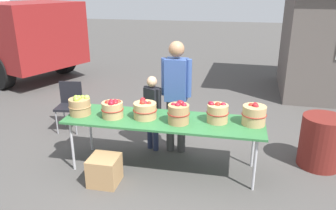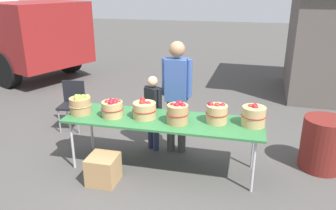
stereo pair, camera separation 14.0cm
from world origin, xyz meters
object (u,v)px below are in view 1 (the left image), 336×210
(apple_basket_green_0, at_px, (80,106))
(apple_basket_red_2, at_px, (179,113))
(apple_basket_red_0, at_px, (113,109))
(apple_basket_red_3, at_px, (217,112))
(market_table, at_px, (164,122))
(trash_barrel, at_px, (321,142))
(vendor_adult, at_px, (176,89))
(apple_basket_red_4, at_px, (254,115))
(child_customer, at_px, (152,108))
(folding_chair, at_px, (70,102))
(produce_crate, at_px, (105,170))
(apple_basket_red_1, at_px, (145,110))

(apple_basket_green_0, xyz_separation_m, apple_basket_red_2, (1.41, -0.02, 0.01))
(apple_basket_red_0, bearing_deg, apple_basket_red_3, 5.06)
(market_table, height_order, trash_barrel, trash_barrel)
(apple_basket_red_3, xyz_separation_m, vendor_adult, (-0.65, 0.49, 0.13))
(apple_basket_red_2, height_order, apple_basket_red_4, apple_basket_red_2)
(child_customer, relative_size, folding_chair, 1.39)
(apple_basket_red_0, height_order, apple_basket_red_3, apple_basket_red_3)
(apple_basket_red_2, height_order, produce_crate, apple_basket_red_2)
(apple_basket_red_1, distance_m, folding_chair, 1.98)
(apple_basket_green_0, bearing_deg, apple_basket_red_0, -0.98)
(child_customer, height_order, folding_chair, child_customer)
(market_table, xyz_separation_m, child_customer, (-0.29, 0.53, -0.01))
(produce_crate, bearing_deg, apple_basket_red_2, 27.17)
(apple_basket_red_3, distance_m, produce_crate, 1.67)
(apple_basket_red_0, height_order, vendor_adult, vendor_adult)
(folding_chair, bearing_deg, produce_crate, -57.48)
(apple_basket_red_0, xyz_separation_m, child_customer, (0.41, 0.60, -0.17))
(apple_basket_red_2, xyz_separation_m, apple_basket_red_4, (0.97, 0.15, -0.01))
(apple_basket_red_1, relative_size, apple_basket_red_3, 1.12)
(apple_basket_red_4, distance_m, trash_barrel, 1.20)
(folding_chair, height_order, trash_barrel, folding_chair)
(market_table, height_order, apple_basket_red_3, apple_basket_red_3)
(apple_basket_red_4, bearing_deg, trash_barrel, 24.64)
(apple_basket_green_0, xyz_separation_m, child_customer, (0.89, 0.59, -0.17))
(apple_basket_red_1, xyz_separation_m, apple_basket_red_2, (0.48, -0.08, 0.03))
(apple_basket_red_2, xyz_separation_m, vendor_adult, (-0.15, 0.63, 0.12))
(vendor_adult, bearing_deg, market_table, 85.30)
(trash_barrel, bearing_deg, vendor_adult, 179.42)
(apple_basket_red_3, bearing_deg, trash_barrel, 17.84)
(folding_chair, bearing_deg, vendor_adult, -19.35)
(apple_basket_red_2, height_order, child_customer, child_customer)
(apple_basket_green_0, bearing_deg, apple_basket_red_2, -0.75)
(apple_basket_red_1, relative_size, child_customer, 0.28)
(apple_basket_red_0, distance_m, apple_basket_red_3, 1.42)
(apple_basket_red_1, xyz_separation_m, folding_chair, (-1.67, 1.00, -0.36))
(market_table, height_order, child_customer, child_customer)
(apple_basket_red_1, xyz_separation_m, apple_basket_red_4, (1.45, 0.07, 0.02))
(apple_basket_red_1, distance_m, trash_barrel, 2.54)
(market_table, xyz_separation_m, trash_barrel, (2.18, 0.53, -0.34))
(trash_barrel, relative_size, produce_crate, 2.00)
(apple_basket_green_0, height_order, apple_basket_red_3, apple_basket_green_0)
(produce_crate, bearing_deg, trash_barrel, 20.49)
(market_table, xyz_separation_m, folding_chair, (-1.93, 1.00, -0.21))
(apple_basket_red_1, xyz_separation_m, child_customer, (-0.03, 0.53, -0.16))
(apple_basket_red_1, xyz_separation_m, produce_crate, (-0.42, -0.54, -0.68))
(apple_basket_red_1, xyz_separation_m, trash_barrel, (2.44, 0.53, -0.49))
(child_customer, xyz_separation_m, folding_chair, (-1.64, 0.47, -0.20))
(folding_chair, bearing_deg, apple_basket_red_2, -33.28)
(vendor_adult, xyz_separation_m, child_customer, (-0.36, -0.02, -0.31))
(apple_basket_red_4, bearing_deg, apple_basket_red_2, -171.07)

